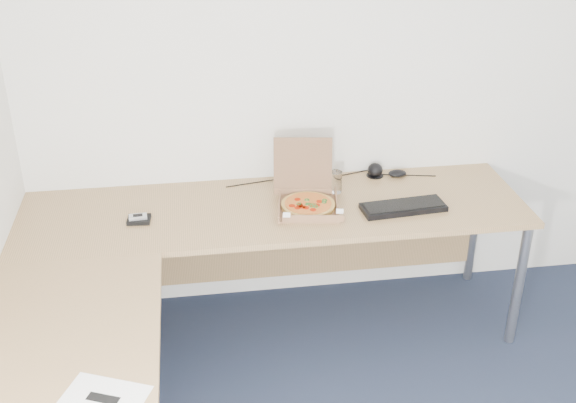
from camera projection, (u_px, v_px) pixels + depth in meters
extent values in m
cube|color=#A98252|center=(275.00, 210.00, 3.53)|extent=(2.50, 0.70, 0.03)
cube|color=#A98252|center=(57.00, 377.00, 2.45)|extent=(0.70, 1.50, 0.03)
cylinder|color=gray|center=(474.00, 227.00, 4.12)|extent=(0.05, 0.05, 0.70)
cube|color=#8B6143|center=(308.00, 208.00, 3.51)|extent=(0.29, 0.29, 0.01)
cube|color=#8B6143|center=(303.00, 166.00, 3.58)|extent=(0.29, 0.06, 0.29)
cylinder|color=gold|center=(308.00, 206.00, 3.50)|extent=(0.26, 0.26, 0.02)
cylinder|color=#B41905|center=(308.00, 203.00, 3.49)|extent=(0.23, 0.23, 0.00)
cylinder|color=white|center=(336.00, 182.00, 3.65)|extent=(0.06, 0.06, 0.11)
cube|color=black|center=(403.00, 207.00, 3.50)|extent=(0.42, 0.18, 0.03)
ellipsoid|color=black|center=(397.00, 173.00, 3.83)|extent=(0.12, 0.10, 0.04)
cube|color=black|center=(139.00, 220.00, 3.39)|extent=(0.11, 0.10, 0.02)
cube|color=#B2B5BA|center=(138.00, 217.00, 3.38)|extent=(0.09, 0.05, 0.02)
cube|color=white|center=(103.00, 399.00, 2.34)|extent=(0.33, 0.29, 0.00)
ellipsoid|color=black|center=(375.00, 169.00, 3.83)|extent=(0.09, 0.09, 0.08)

